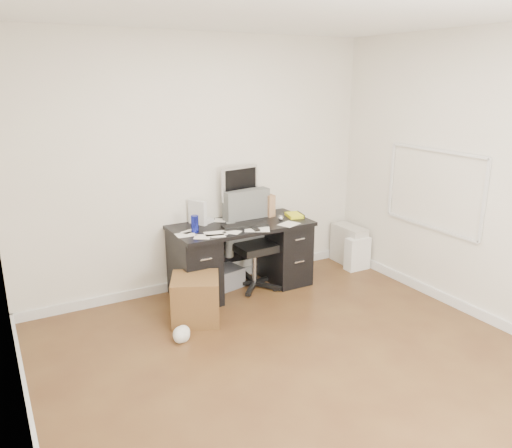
{
  "coord_description": "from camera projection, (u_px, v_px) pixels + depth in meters",
  "views": [
    {
      "loc": [
        -2.05,
        -2.88,
        2.25
      ],
      "look_at": [
        0.23,
        1.2,
        0.87
      ],
      "focal_mm": 35.0,
      "sensor_mm": 36.0,
      "label": 1
    }
  ],
  "objects": [
    {
      "name": "ground",
      "position": [
        304.0,
        369.0,
        4.01
      ],
      "size": [
        4.0,
        4.0,
        0.0
      ],
      "primitive_type": "plane",
      "color": "#462916",
      "rests_on": "ground"
    },
    {
      "name": "paper_remote",
      "position": [
        257.0,
        229.0,
        5.12
      ],
      "size": [
        0.32,
        0.3,
        0.02
      ],
      "primitive_type": null,
      "rotation": [
        0.0,
        0.0,
        -0.5
      ],
      "color": "silver",
      "rests_on": "desk"
    },
    {
      "name": "yellow_book",
      "position": [
        294.0,
        215.0,
        5.58
      ],
      "size": [
        0.2,
        0.24,
        0.04
      ],
      "primitive_type": "cube",
      "rotation": [
        0.0,
        0.0,
        -0.21
      ],
      "color": "yellow",
      "rests_on": "desk"
    },
    {
      "name": "white_binder",
      "position": [
        198.0,
        212.0,
        5.27
      ],
      "size": [
        0.19,
        0.24,
        0.26
      ],
      "primitive_type": "cube",
      "rotation": [
        0.0,
        0.0,
        0.45
      ],
      "color": "silver",
      "rests_on": "desk"
    },
    {
      "name": "travel_mug",
      "position": [
        195.0,
        224.0,
        5.01
      ],
      "size": [
        0.1,
        0.1,
        0.17
      ],
      "primitive_type": "cylinder",
      "rotation": [
        0.0,
        0.0,
        -0.43
      ],
      "color": "navy",
      "rests_on": "desk"
    },
    {
      "name": "office_chair",
      "position": [
        255.0,
        241.0,
        5.45
      ],
      "size": [
        0.63,
        0.63,
        1.07
      ],
      "primitive_type": null,
      "rotation": [
        0.0,
        0.0,
        0.04
      ],
      "color": "#515451",
      "rests_on": "ground"
    },
    {
      "name": "pc_tower",
      "position": [
        349.0,
        245.0,
        6.23
      ],
      "size": [
        0.22,
        0.49,
        0.48
      ],
      "primitive_type": "cube",
      "rotation": [
        0.0,
        0.0,
        -0.01
      ],
      "color": "#B9B4A7",
      "rests_on": "ground"
    },
    {
      "name": "lcd_monitor",
      "position": [
        240.0,
        191.0,
        5.5
      ],
      "size": [
        0.5,
        0.33,
        0.58
      ],
      "primitive_type": null,
      "rotation": [
        0.0,
        0.0,
        0.16
      ],
      "color": "#B8B8BD",
      "rests_on": "desk"
    },
    {
      "name": "magazine_file",
      "position": [
        268.0,
        205.0,
        5.62
      ],
      "size": [
        0.11,
        0.21,
        0.24
      ],
      "primitive_type": "cube",
      "rotation": [
        0.0,
        0.0,
        0.02
      ],
      "color": "#A87751",
      "rests_on": "desk"
    },
    {
      "name": "shopping_bag",
      "position": [
        357.0,
        254.0,
        6.04
      ],
      "size": [
        0.3,
        0.22,
        0.4
      ],
      "primitive_type": "cube",
      "rotation": [
        0.0,
        0.0,
        -0.02
      ],
      "color": "white",
      "rests_on": "ground"
    },
    {
      "name": "desk",
      "position": [
        241.0,
        255.0,
        5.42
      ],
      "size": [
        1.5,
        0.7,
        0.75
      ],
      "color": "black",
      "rests_on": "ground"
    },
    {
      "name": "loose_papers",
      "position": [
        226.0,
        228.0,
        5.18
      ],
      "size": [
        1.1,
        0.6,
        0.0
      ],
      "primitive_type": null,
      "color": "silver",
      "rests_on": "desk"
    },
    {
      "name": "desk_printer",
      "position": [
        224.0,
        278.0,
        5.55
      ],
      "size": [
        0.43,
        0.38,
        0.22
      ],
      "primitive_type": "cube",
      "rotation": [
        0.0,
        0.0,
        0.22
      ],
      "color": "slate",
      "rests_on": "ground"
    },
    {
      "name": "pen_cup",
      "position": [
        257.0,
        206.0,
        5.57
      ],
      "size": [
        0.13,
        0.13,
        0.25
      ],
      "primitive_type": null,
      "rotation": [
        0.0,
        0.0,
        -0.28
      ],
      "color": "#5A3219",
      "rests_on": "desk"
    },
    {
      "name": "keyboard",
      "position": [
        245.0,
        226.0,
        5.21
      ],
      "size": [
        0.49,
        0.22,
        0.03
      ],
      "primitive_type": "cube",
      "rotation": [
        0.0,
        0.0,
        -0.13
      ],
      "color": "black",
      "rests_on": "desk"
    },
    {
      "name": "computer_mouse",
      "position": [
        281.0,
        218.0,
        5.42
      ],
      "size": [
        0.08,
        0.08,
        0.06
      ],
      "primitive_type": "sphere",
      "rotation": [
        0.0,
        0.0,
        -0.4
      ],
      "color": "#B8B8BD",
      "rests_on": "desk"
    },
    {
      "name": "wicker_basket",
      "position": [
        196.0,
        299.0,
        4.76
      ],
      "size": [
        0.59,
        0.59,
        0.44
      ],
      "primitive_type": "cube",
      "rotation": [
        0.0,
        0.0,
        -0.42
      ],
      "color": "#472F15",
      "rests_on": "ground"
    },
    {
      "name": "room_shell",
      "position": [
        311.0,
        164.0,
        3.58
      ],
      "size": [
        4.02,
        4.02,
        2.71
      ],
      "color": "beige",
      "rests_on": "ground"
    }
  ]
}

